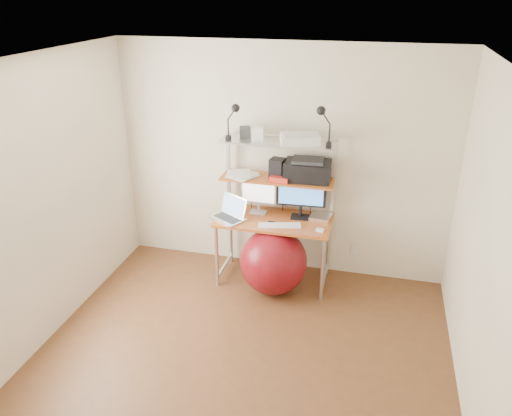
# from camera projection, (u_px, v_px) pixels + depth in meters

# --- Properties ---
(room) EXTENTS (3.60, 3.60, 3.60)m
(room) POSITION_uv_depth(u_px,v_px,m) (235.00, 238.00, 3.75)
(room) COLOR brown
(room) RESTS_ON ground
(computer_desk) EXTENTS (1.20, 0.60, 1.57)m
(computer_desk) POSITION_uv_depth(u_px,v_px,m) (276.00, 198.00, 5.20)
(computer_desk) COLOR #BA6624
(computer_desk) RESTS_ON ground
(desktop) EXTENTS (1.20, 0.60, 0.00)m
(desktop) POSITION_uv_depth(u_px,v_px,m) (274.00, 219.00, 5.23)
(desktop) COLOR #BA6624
(desktop) RESTS_ON computer_desk
(mid_shelf) EXTENTS (1.18, 0.34, 0.00)m
(mid_shelf) POSITION_uv_depth(u_px,v_px,m) (277.00, 178.00, 5.18)
(mid_shelf) COLOR #BA6624
(mid_shelf) RESTS_ON computer_desk
(top_shelf) EXTENTS (1.18, 0.34, 0.00)m
(top_shelf) POSITION_uv_depth(u_px,v_px,m) (278.00, 141.00, 5.01)
(top_shelf) COLOR #BBBBC0
(top_shelf) RESTS_ON computer_desk
(floor) EXTENTS (3.60, 3.60, 0.00)m
(floor) POSITION_uv_depth(u_px,v_px,m) (237.00, 367.00, 4.26)
(floor) COLOR brown
(floor) RESTS_ON ground
(wall_outlet) EXTENTS (0.08, 0.01, 0.12)m
(wall_outlet) POSITION_uv_depth(u_px,v_px,m) (355.00, 250.00, 5.53)
(wall_outlet) COLOR silver
(wall_outlet) RESTS_ON room
(monitor_silver) EXTENTS (0.39, 0.14, 0.43)m
(monitor_silver) POSITION_uv_depth(u_px,v_px,m) (259.00, 193.00, 5.29)
(monitor_silver) COLOR silver
(monitor_silver) RESTS_ON desktop
(monitor_black) EXTENTS (0.52, 0.16, 0.52)m
(monitor_black) POSITION_uv_depth(u_px,v_px,m) (301.00, 194.00, 5.17)
(monitor_black) COLOR black
(monitor_black) RESTS_ON desktop
(laptop) EXTENTS (0.44, 0.41, 0.30)m
(laptop) POSITION_uv_depth(u_px,v_px,m) (231.00, 214.00, 5.23)
(laptop) COLOR silver
(laptop) RESTS_ON desktop
(keyboard) EXTENTS (0.45, 0.23, 0.01)m
(keyboard) POSITION_uv_depth(u_px,v_px,m) (280.00, 226.00, 5.08)
(keyboard) COLOR silver
(keyboard) RESTS_ON desktop
(mouse) EXTENTS (0.09, 0.07, 0.02)m
(mouse) POSITION_uv_depth(u_px,v_px,m) (320.00, 230.00, 4.97)
(mouse) COLOR silver
(mouse) RESTS_ON desktop
(mac_mini) EXTENTS (0.23, 0.23, 0.04)m
(mac_mini) POSITION_uv_depth(u_px,v_px,m) (321.00, 217.00, 5.23)
(mac_mini) COLOR silver
(mac_mini) RESTS_ON desktop
(phone) EXTENTS (0.09, 0.15, 0.01)m
(phone) POSITION_uv_depth(u_px,v_px,m) (270.00, 224.00, 5.11)
(phone) COLOR black
(phone) RESTS_ON desktop
(printer) EXTENTS (0.48, 0.34, 0.22)m
(printer) POSITION_uv_depth(u_px,v_px,m) (308.00, 170.00, 5.10)
(printer) COLOR black
(printer) RESTS_ON mid_shelf
(nas_cube) EXTENTS (0.16, 0.16, 0.21)m
(nas_cube) POSITION_uv_depth(u_px,v_px,m) (277.00, 168.00, 5.14)
(nas_cube) COLOR black
(nas_cube) RESTS_ON mid_shelf
(red_box) EXTENTS (0.21, 0.15, 0.05)m
(red_box) POSITION_uv_depth(u_px,v_px,m) (280.00, 179.00, 5.09)
(red_box) COLOR red
(red_box) RESTS_ON mid_shelf
(scanner) EXTENTS (0.43, 0.34, 0.10)m
(scanner) POSITION_uv_depth(u_px,v_px,m) (300.00, 139.00, 4.92)
(scanner) COLOR silver
(scanner) RESTS_ON top_shelf
(box_white) EXTENTS (0.13, 0.12, 0.14)m
(box_white) POSITION_uv_depth(u_px,v_px,m) (258.00, 134.00, 5.01)
(box_white) COLOR silver
(box_white) RESTS_ON top_shelf
(box_grey) EXTENTS (0.14, 0.14, 0.11)m
(box_grey) POSITION_uv_depth(u_px,v_px,m) (245.00, 132.00, 5.11)
(box_grey) COLOR #303033
(box_grey) RESTS_ON top_shelf
(clip_lamp_left) EXTENTS (0.15, 0.08, 0.38)m
(clip_lamp_left) POSITION_uv_depth(u_px,v_px,m) (234.00, 114.00, 4.91)
(clip_lamp_left) COLOR black
(clip_lamp_left) RESTS_ON top_shelf
(clip_lamp_right) EXTENTS (0.16, 0.09, 0.40)m
(clip_lamp_right) POSITION_uv_depth(u_px,v_px,m) (323.00, 117.00, 4.71)
(clip_lamp_right) COLOR black
(clip_lamp_right) RESTS_ON top_shelf
(exercise_ball) EXTENTS (0.70, 0.70, 0.70)m
(exercise_ball) POSITION_uv_depth(u_px,v_px,m) (273.00, 261.00, 5.20)
(exercise_ball) COLOR maroon
(exercise_ball) RESTS_ON floor
(paper_stack) EXTENTS (0.39, 0.40, 0.02)m
(paper_stack) POSITION_uv_depth(u_px,v_px,m) (241.00, 175.00, 5.25)
(paper_stack) COLOR white
(paper_stack) RESTS_ON mid_shelf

